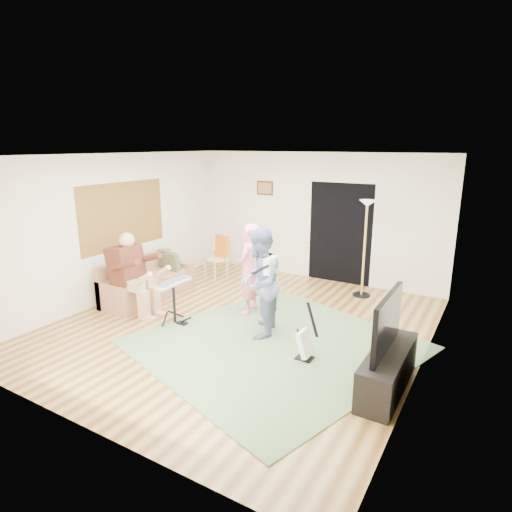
{
  "coord_description": "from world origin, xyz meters",
  "views": [
    {
      "loc": [
        3.47,
        -5.41,
        2.86
      ],
      "look_at": [
        0.1,
        0.3,
        1.12
      ],
      "focal_mm": 30.0,
      "sensor_mm": 36.0,
      "label": 1
    }
  ],
  "objects": [
    {
      "name": "torchiere_lamp",
      "position": [
        1.25,
        2.39,
        1.28
      ],
      "size": [
        0.33,
        0.33,
        1.86
      ],
      "color": "black",
      "rests_on": "floor"
    },
    {
      "name": "guitarist",
      "position": [
        0.42,
        -0.15,
        0.84
      ],
      "size": [
        0.87,
        0.98,
        1.69
      ],
      "primitive_type": "imported",
      "rotation": [
        0.0,
        0.0,
        -1.23
      ],
      "color": "slate",
      "rests_on": "floor"
    },
    {
      "name": "guitar_spare",
      "position": [
        1.36,
        -0.52,
        0.24
      ],
      "size": [
        0.3,
        0.27,
        0.85
      ],
      "color": "black",
      "rests_on": "floor"
    },
    {
      "name": "walls",
      "position": [
        0.0,
        0.0,
        1.35
      ],
      "size": [
        5.5,
        6.0,
        2.7
      ],
      "primitive_type": null,
      "color": "silver",
      "rests_on": "floor"
    },
    {
      "name": "dining_chair",
      "position": [
        -1.85,
        1.92,
        0.33
      ],
      "size": [
        0.49,
        0.51,
        0.93
      ],
      "rotation": [
        0.0,
        0.0,
        -0.28
      ],
      "color": "#D0BA87",
      "rests_on": "floor"
    },
    {
      "name": "tv_cabinet",
      "position": [
        2.5,
        -0.68,
        0.25
      ],
      "size": [
        0.4,
        1.4,
        0.5
      ],
      "primitive_type": "cube",
      "color": "black",
      "rests_on": "floor"
    },
    {
      "name": "television",
      "position": [
        2.45,
        -0.68,
        0.85
      ],
      "size": [
        0.06,
        1.11,
        0.7
      ],
      "primitive_type": "cube",
      "color": "black",
      "rests_on": "tv_cabinet"
    },
    {
      "name": "doorway",
      "position": [
        0.55,
        2.99,
        1.05
      ],
      "size": [
        2.1,
        0.0,
        2.1
      ],
      "primitive_type": "plane",
      "rotation": [
        1.57,
        0.0,
        0.0
      ],
      "color": "black",
      "rests_on": "walls"
    },
    {
      "name": "singer",
      "position": [
        -0.19,
        0.56,
        0.79
      ],
      "size": [
        0.45,
        0.62,
        1.57
      ],
      "primitive_type": "imported",
      "rotation": [
        0.0,
        0.0,
        -1.44
      ],
      "color": "pink",
      "rests_on": "floor"
    },
    {
      "name": "window_blinds",
      "position": [
        -2.74,
        0.2,
        1.55
      ],
      "size": [
        0.0,
        2.05,
        2.05
      ],
      "primitive_type": "plane",
      "rotation": [
        1.57,
        0.0,
        1.57
      ],
      "color": "olive",
      "rests_on": "walls"
    },
    {
      "name": "picture_frame",
      "position": [
        -1.25,
        2.99,
        1.9
      ],
      "size": [
        0.42,
        0.03,
        0.32
      ],
      "primitive_type": "cube",
      "color": "#3F2314",
      "rests_on": "walls"
    },
    {
      "name": "guitar_held",
      "position": [
        0.62,
        -0.15,
        1.15
      ],
      "size": [
        0.13,
        0.6,
        0.26
      ],
      "primitive_type": null,
      "rotation": [
        0.0,
        0.0,
        0.02
      ],
      "color": "white",
      "rests_on": "guitarist"
    },
    {
      "name": "floor",
      "position": [
        0.0,
        0.0,
        0.0
      ],
      "size": [
        6.0,
        6.0,
        0.0
      ],
      "primitive_type": "plane",
      "color": "brown",
      "rests_on": "ground"
    },
    {
      "name": "area_rug",
      "position": [
        0.79,
        -0.33,
        0.01
      ],
      "size": [
        4.35,
        4.39,
        0.02
      ],
      "primitive_type": "cube",
      "rotation": [
        0.0,
        0.0,
        -0.31
      ],
      "color": "#527346",
      "rests_on": "floor"
    },
    {
      "name": "drummer",
      "position": [
        -1.86,
        -0.46,
        0.55
      ],
      "size": [
        0.92,
        0.51,
        1.42
      ],
      "color": "#552417",
      "rests_on": "sofa"
    },
    {
      "name": "drum_kit",
      "position": [
        -1.0,
        -0.46,
        0.32
      ],
      "size": [
        0.4,
        0.72,
        0.74
      ],
      "color": "black",
      "rests_on": "floor"
    },
    {
      "name": "microphone",
      "position": [
        0.01,
        0.56,
        1.18
      ],
      "size": [
        0.06,
        0.06,
        0.24
      ],
      "primitive_type": null,
      "color": "black",
      "rests_on": "singer"
    },
    {
      "name": "sofa",
      "position": [
        -2.28,
        0.19,
        0.25
      ],
      "size": [
        0.77,
        1.86,
        0.75
      ],
      "color": "#9E6E4F",
      "rests_on": "floor"
    },
    {
      "name": "ceiling",
      "position": [
        0.0,
        0.0,
        2.7
      ],
      "size": [
        6.0,
        6.0,
        0.0
      ],
      "primitive_type": "plane",
      "rotation": [
        3.14,
        0.0,
        0.0
      ],
      "color": "white",
      "rests_on": "walls"
    }
  ]
}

